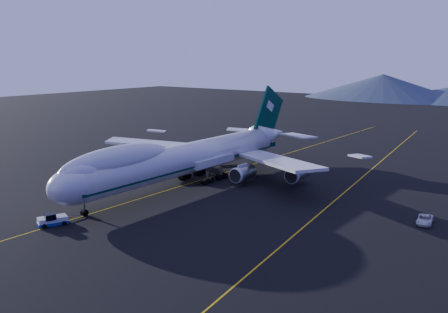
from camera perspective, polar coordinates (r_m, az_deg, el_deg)
The scene contains 6 objects.
ground at distance 106.38m, azimuth -4.26°, elevation -3.19°, with size 500.00×500.00×0.00m, color black.
taxiway_line_main at distance 106.37m, azimuth -4.26°, elevation -3.18°, with size 0.25×220.00×0.01m, color gold.
taxiway_line_side at distance 98.88m, azimuth 12.95°, elevation -4.58°, with size 0.25×200.00×0.01m, color gold.
boeing_747 at distance 105.09m, azimuth -4.30°, elevation -0.12°, with size 59.62×72.43×19.37m.
pushback_tug at distance 85.74m, azimuth -19.00°, elevation -6.98°, with size 3.97×5.22×2.03m.
service_van at distance 87.89m, azimuth 21.97°, elevation -6.71°, with size 2.32×5.02×1.40m, color silver.
Camera 1 is at (68.03, -77.25, 26.83)m, focal length 40.00 mm.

